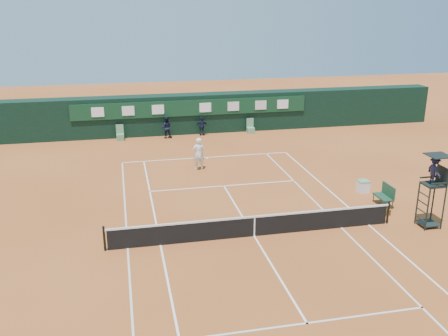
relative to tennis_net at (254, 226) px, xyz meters
The scene contains 14 objects.
ground 0.51m from the tennis_net, ahead, with size 90.00×90.00×0.00m, color #AB5928.
court_lines 0.50m from the tennis_net, ahead, with size 11.05×23.85×0.01m.
tennis_net is the anchor object (origin of this frame).
back_wall 18.77m from the tennis_net, 90.00° to the left, with size 40.00×1.65×3.00m.
linesman_chair_left 18.33m from the tennis_net, 107.46° to the left, with size 0.55×0.50×1.15m.
linesman_chair_right 18.05m from the tennis_net, 75.57° to the left, with size 0.55×0.50×1.15m.
umpire_chair 8.32m from the tennis_net, ahead, with size 0.96×0.95×3.42m.
player_bench 7.66m from the tennis_net, 15.17° to the left, with size 0.56×1.20×1.10m.
tennis_bag 6.91m from the tennis_net, ahead, with size 0.33×0.76×0.28m, color black.
cooler 8.20m from the tennis_net, 28.90° to the left, with size 0.57×0.57×0.65m.
tennis_ball 6.95m from the tennis_net, 54.90° to the left, with size 0.07×0.07×0.07m, color #AFCC2F.
player 9.61m from the tennis_net, 95.39° to the left, with size 0.73×0.48×2.01m, color white.
ball_kid_left 17.49m from the tennis_net, 96.80° to the left, with size 0.80×0.63×1.65m, color black.
ball_kid_right 17.56m from the tennis_net, 87.85° to the left, with size 0.86×0.36×1.46m, color black.
Camera 1 is at (-5.45, -19.13, 9.83)m, focal length 40.00 mm.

